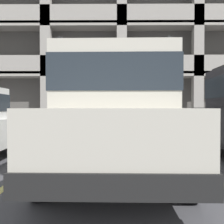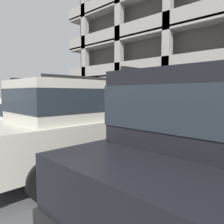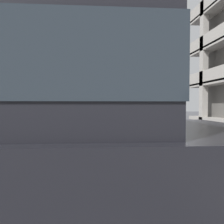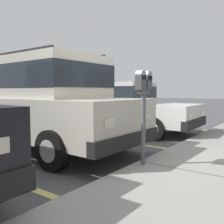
# 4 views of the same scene
# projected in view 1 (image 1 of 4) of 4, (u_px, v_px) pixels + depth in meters

# --- Properties ---
(ground_plane) EXTENTS (80.00, 80.00, 0.10)m
(ground_plane) POSITION_uv_depth(u_px,v_px,m) (115.00, 151.00, 6.82)
(ground_plane) COLOR #4C4C51
(sidewalk) EXTENTS (40.00, 2.20, 0.12)m
(sidewalk) POSITION_uv_depth(u_px,v_px,m) (115.00, 140.00, 8.11)
(sidewalk) COLOR gray
(sidewalk) RESTS_ON ground_plane
(parking_stall_lines) EXTENTS (12.80, 4.80, 0.01)m
(parking_stall_lines) POSITION_uv_depth(u_px,v_px,m) (189.00, 160.00, 5.40)
(parking_stall_lines) COLOR #DBD16B
(parking_stall_lines) RESTS_ON ground_plane
(silver_suv) EXTENTS (2.07, 4.81, 2.03)m
(silver_suv) POSITION_uv_depth(u_px,v_px,m) (115.00, 110.00, 4.47)
(silver_suv) COLOR beige
(silver_suv) RESTS_ON ground_plane
(parking_meter_near) EXTENTS (0.35, 0.12, 1.47)m
(parking_meter_near) POSITION_uv_depth(u_px,v_px,m) (120.00, 105.00, 7.14)
(parking_meter_near) COLOR #595B60
(parking_meter_near) RESTS_ON sidewalk
(parking_garage) EXTENTS (32.00, 10.00, 13.25)m
(parking_garage) POSITION_uv_depth(u_px,v_px,m) (120.00, 47.00, 20.17)
(parking_garage) COLOR #54514D
(parking_garage) RESTS_ON ground_plane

